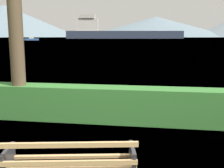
# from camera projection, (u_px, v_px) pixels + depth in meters

# --- Properties ---
(water_surface) EXTENTS (620.00, 620.00, 0.00)m
(water_surface) POSITION_uv_depth(u_px,v_px,m) (155.00, 38.00, 303.23)
(water_surface) COLOR #7A99A8
(water_surface) RESTS_ON ground_plane
(park_bench) EXTENTS (1.87, 0.89, 0.87)m
(park_bench) POSITION_uv_depth(u_px,v_px,m) (70.00, 166.00, 3.79)
(park_bench) COLOR tan
(park_bench) RESTS_ON ground_plane
(hedge_row) EXTENTS (13.59, 0.68, 0.90)m
(hedge_row) POSITION_uv_depth(u_px,v_px,m) (110.00, 104.00, 7.12)
(hedge_row) COLOR #387A33
(hedge_row) RESTS_ON ground_plane
(cargo_ship_large) EXTENTS (97.83, 30.59, 19.63)m
(cargo_ship_large) POSITION_uv_depth(u_px,v_px,m) (116.00, 32.00, 233.09)
(cargo_ship_large) COLOR #2D384C
(cargo_ship_large) RESTS_ON water_surface
(fishing_boat_near) EXTENTS (7.19, 5.14, 1.80)m
(fishing_boat_near) POSITION_uv_depth(u_px,v_px,m) (32.00, 39.00, 137.80)
(fishing_boat_near) COLOR #335693
(fishing_boat_near) RESTS_ON water_surface
(distant_hills) EXTENTS (872.50, 370.12, 84.32)m
(distant_hills) POSITION_uv_depth(u_px,v_px,m) (165.00, 19.00, 554.52)
(distant_hills) COLOR slate
(distant_hills) RESTS_ON ground_plane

